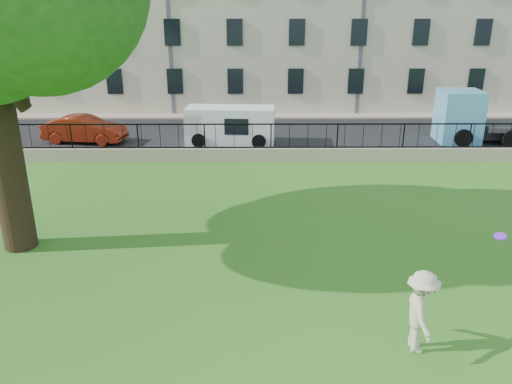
{
  "coord_description": "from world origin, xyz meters",
  "views": [
    {
      "loc": [
        -0.81,
        -9.97,
        6.49
      ],
      "look_at": [
        -0.73,
        3.5,
        1.57
      ],
      "focal_mm": 35.0,
      "sensor_mm": 36.0,
      "label": 1
    }
  ],
  "objects_px": {
    "frisbee": "(500,236)",
    "white_van": "(230,125)",
    "red_sedan": "(85,129)",
    "blue_truck": "(501,117)",
    "man": "(421,312)"
  },
  "relations": [
    {
      "from": "red_sedan",
      "to": "blue_truck",
      "type": "height_order",
      "value": "blue_truck"
    },
    {
      "from": "white_van",
      "to": "red_sedan",
      "type": "bearing_deg",
      "value": -177.43
    },
    {
      "from": "red_sedan",
      "to": "white_van",
      "type": "height_order",
      "value": "white_van"
    },
    {
      "from": "frisbee",
      "to": "man",
      "type": "bearing_deg",
      "value": -143.25
    },
    {
      "from": "red_sedan",
      "to": "white_van",
      "type": "distance_m",
      "value": 7.57
    },
    {
      "from": "frisbee",
      "to": "white_van",
      "type": "relative_size",
      "value": 0.06
    },
    {
      "from": "white_van",
      "to": "blue_truck",
      "type": "relative_size",
      "value": 0.7
    },
    {
      "from": "frisbee",
      "to": "white_van",
      "type": "height_order",
      "value": "white_van"
    },
    {
      "from": "man",
      "to": "red_sedan",
      "type": "xyz_separation_m",
      "value": [
        -12.03,
        16.94,
        -0.18
      ]
    },
    {
      "from": "man",
      "to": "blue_truck",
      "type": "distance_m",
      "value": 19.43
    },
    {
      "from": "man",
      "to": "red_sedan",
      "type": "height_order",
      "value": "man"
    },
    {
      "from": "white_van",
      "to": "man",
      "type": "bearing_deg",
      "value": -70.91
    },
    {
      "from": "frisbee",
      "to": "blue_truck",
      "type": "xyz_separation_m",
      "value": [
        7.3,
        15.3,
        -0.42
      ]
    },
    {
      "from": "man",
      "to": "white_van",
      "type": "distance_m",
      "value": 17.32
    },
    {
      "from": "man",
      "to": "frisbee",
      "type": "distance_m",
      "value": 2.88
    }
  ]
}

